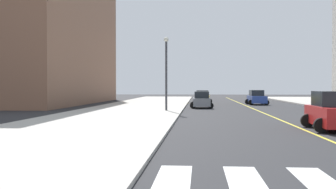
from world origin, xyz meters
name	(u,v)px	position (x,y,z in m)	size (l,w,h in m)	color
sidewalk_kerb_west	(99,121)	(-12.20, 20.00, 0.07)	(10.00, 120.00, 0.15)	#B2ADA3
lane_divider_paint	(249,107)	(0.00, 40.00, 0.01)	(0.16, 80.00, 0.01)	yellow
low_rise_brick_west	(34,37)	(-28.19, 47.75, 9.10)	(16.00, 32.00, 18.21)	brown
car_blue_nearest	(257,98)	(1.68, 46.30, 0.87)	(2.73, 4.25, 1.87)	#2D479E
car_yellow_second	(203,98)	(-5.18, 48.26, 0.84)	(2.64, 4.12, 1.80)	gold
car_gray_third	(201,100)	(-5.40, 37.79, 0.83)	(2.53, 4.02, 1.79)	slate
car_red_fourth	(334,112)	(1.60, 16.41, 0.98)	(3.00, 4.73, 2.09)	red
street_lamp	(166,67)	(-8.66, 30.90, 4.15)	(0.44, 0.44, 6.71)	#38383D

